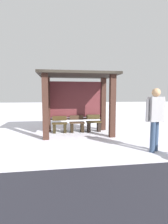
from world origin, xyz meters
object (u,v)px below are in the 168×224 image
at_px(person_walking, 155,115).
at_px(bench_right_inside, 94,125).
at_px(bus_shelter, 75,92).
at_px(bench_left_inside, 60,126).
at_px(bench_center_inside, 77,126).

bearing_deg(person_walking, bench_right_inside, 112.17).
relative_size(bus_shelter, person_walking, 1.69).
distance_m(bench_right_inside, person_walking, 3.20).
relative_size(bench_right_inside, person_walking, 0.41).
height_order(bus_shelter, bench_right_inside, bus_shelter).
bearing_deg(person_walking, bench_left_inside, 132.85).
xyz_separation_m(bus_shelter, bench_center_inside, (0.09, 0.23, -1.47)).
xyz_separation_m(bus_shelter, bench_left_inside, (-0.66, 0.23, -1.47)).
bearing_deg(bench_center_inside, bench_left_inside, -179.97).
bearing_deg(bench_center_inside, person_walking, -56.28).
height_order(bench_left_inside, person_walking, person_walking).
bearing_deg(bench_right_inside, bus_shelter, -164.51).
distance_m(bench_center_inside, person_walking, 3.55).
bearing_deg(bus_shelter, bench_right_inside, 15.49).
distance_m(bus_shelter, bench_center_inside, 1.49).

